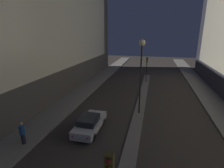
{
  "coord_description": "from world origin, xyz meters",
  "views": [
    {
      "loc": [
        1.3,
        -1.47,
        8.43
      ],
      "look_at": [
        -3.93,
        19.76,
        2.06
      ],
      "focal_mm": 28.0,
      "sensor_mm": 36.0,
      "label": 1
    }
  ],
  "objects_px": {
    "car_left_lane": "(90,123)",
    "pedestrian_on_left_sidewalk": "(22,133)",
    "traffic_light_mid": "(147,64)",
    "street_lamp": "(141,59)"
  },
  "relations": [
    {
      "from": "car_left_lane",
      "to": "pedestrian_on_left_sidewalk",
      "type": "xyz_separation_m",
      "value": [
        -4.31,
        -3.12,
        0.3
      ]
    },
    {
      "from": "traffic_light_mid",
      "to": "car_left_lane",
      "type": "bearing_deg",
      "value": -102.54
    },
    {
      "from": "car_left_lane",
      "to": "pedestrian_on_left_sidewalk",
      "type": "relative_size",
      "value": 2.46
    },
    {
      "from": "traffic_light_mid",
      "to": "street_lamp",
      "type": "distance_m",
      "value": 13.3
    },
    {
      "from": "street_lamp",
      "to": "car_left_lane",
      "type": "relative_size",
      "value": 1.74
    },
    {
      "from": "car_left_lane",
      "to": "pedestrian_on_left_sidewalk",
      "type": "distance_m",
      "value": 5.33
    },
    {
      "from": "traffic_light_mid",
      "to": "street_lamp",
      "type": "xyz_separation_m",
      "value": [
        0.0,
        -13.03,
        2.64
      ]
    },
    {
      "from": "traffic_light_mid",
      "to": "street_lamp",
      "type": "relative_size",
      "value": 0.56
    },
    {
      "from": "traffic_light_mid",
      "to": "street_lamp",
      "type": "height_order",
      "value": "street_lamp"
    },
    {
      "from": "traffic_light_mid",
      "to": "car_left_lane",
      "type": "relative_size",
      "value": 0.97
    }
  ]
}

